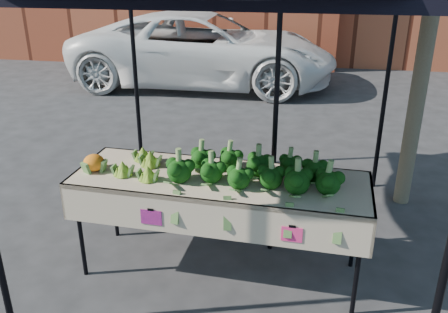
# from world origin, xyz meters

# --- Properties ---
(ground) EXTENTS (90.00, 90.00, 0.00)m
(ground) POSITION_xyz_m (0.00, 0.00, 0.00)
(ground) COLOR #262628
(table) EXTENTS (2.44, 0.92, 0.90)m
(table) POSITION_xyz_m (-0.25, -0.05, 0.45)
(table) COLOR #C8B391
(table) RESTS_ON ground
(canopy) EXTENTS (3.16, 3.16, 2.74)m
(canopy) POSITION_xyz_m (-0.19, 0.45, 1.37)
(canopy) COLOR black
(canopy) RESTS_ON ground
(broccoli_heap) EXTENTS (1.36, 0.56, 0.24)m
(broccoli_heap) POSITION_xyz_m (0.03, -0.03, 1.02)
(broccoli_heap) COLOR black
(broccoli_heap) RESTS_ON table
(romanesco_cluster) EXTENTS (0.42, 0.56, 0.19)m
(romanesco_cluster) POSITION_xyz_m (-0.91, -0.02, 0.99)
(romanesco_cluster) COLOR #82B132
(romanesco_cluster) RESTS_ON table
(cauliflower_pair) EXTENTS (0.19, 0.19, 0.17)m
(cauliflower_pair) POSITION_xyz_m (-1.30, -0.10, 0.98)
(cauliflower_pair) COLOR orange
(cauliflower_pair) RESTS_ON table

